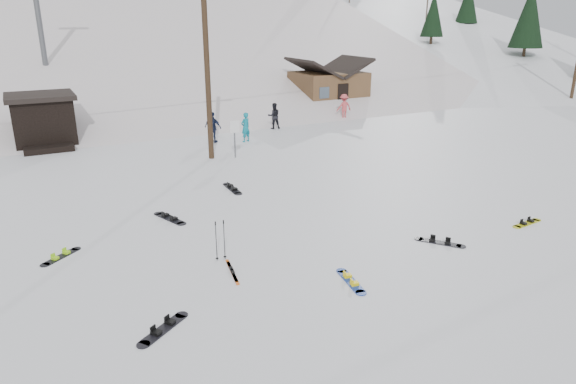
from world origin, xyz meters
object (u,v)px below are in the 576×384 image
hero_skis (232,271)px  utility_pole (207,61)px  cabin (328,88)px  hero_snowboard (351,281)px

hero_skis → utility_pole: bearing=83.1°
utility_pole → cabin: utility_pole is taller
cabin → utility_pole: bearing=-142.4°
cabin → hero_snowboard: 27.49m
hero_snowboard → cabin: bearing=-20.6°
cabin → hero_skis: size_ratio=3.55×
utility_pole → cabin: bearing=37.6°
utility_pole → hero_snowboard: size_ratio=5.97×
utility_pole → hero_skis: (-3.58, -11.64, -4.66)m
utility_pole → hero_skis: bearing=-107.1°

